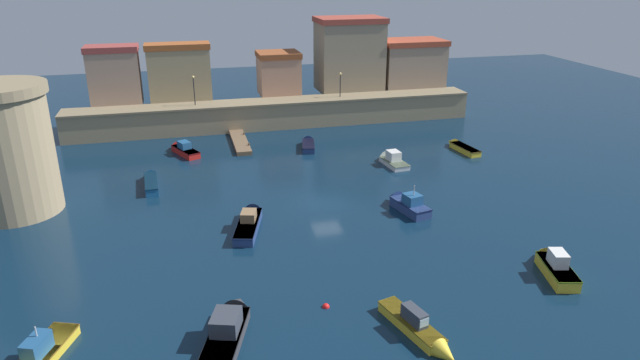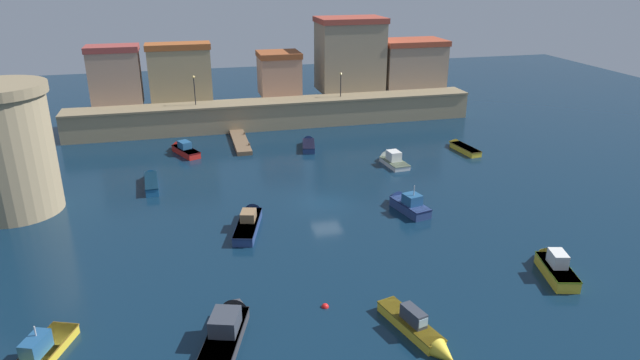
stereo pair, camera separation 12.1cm
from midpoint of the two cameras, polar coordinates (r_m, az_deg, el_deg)
The scene contains 18 objects.
ground_plane at distance 48.80m, azimuth 0.64°, elevation -2.31°, with size 138.51×138.51×0.00m, color #0C2338.
quay_wall at distance 71.40m, azimuth -4.50°, elevation 6.76°, with size 50.64×4.04×3.39m.
old_town_backdrop at distance 75.56m, azimuth -1.10°, elevation 11.77°, with size 46.40×6.11×9.62m.
fortress_tower at distance 51.84m, azimuth -29.29°, elevation 2.71°, with size 7.72×7.72×10.72m.
pier_dock at distance 65.17m, azimuth -8.17°, elevation 3.84°, with size 1.67×8.73×0.70m.
quay_lamp_0 at distance 69.57m, azimuth -12.75°, elevation 9.33°, with size 0.32×0.32×3.53m.
quay_lamp_1 at distance 72.38m, azimuth 2.02°, elevation 10.06°, with size 0.32×0.32×3.07m.
moored_boat_0 at distance 32.73m, azimuth 10.01°, elevation -14.77°, with size 2.71×6.27×1.74m.
moored_boat_1 at distance 47.85m, azimuth 8.67°, elevation -2.33°, with size 2.58×5.18×2.83m.
moored_boat_2 at distance 41.19m, azimuth 22.54°, elevation -7.92°, with size 2.73×5.39×2.08m.
moored_boat_3 at distance 44.87m, azimuth -7.21°, elevation -4.05°, with size 3.32×7.12×1.80m.
moored_boat_4 at distance 58.68m, azimuth 7.14°, elevation 2.11°, with size 2.14×4.84×2.03m.
moored_boat_6 at distance 64.39m, azimuth 14.04°, elevation 3.29°, with size 1.84×5.55×1.18m.
moored_boat_7 at distance 54.79m, azimuth -16.84°, elevation -0.08°, with size 1.42×6.14×1.06m.
moored_boat_8 at distance 32.78m, azimuth -9.36°, elevation -14.48°, with size 3.82×7.15×2.15m.
moored_boat_9 at distance 63.47m, azimuth -1.26°, elevation 3.69°, with size 2.28×5.07×1.23m.
moored_boat_10 at distance 63.11m, azimuth -13.83°, elevation 3.08°, with size 3.48×5.58×1.73m.
mooring_buoy_0 at distance 34.88m, azimuth 0.50°, elevation -12.76°, with size 0.45×0.45×0.45m, color red.
Camera 1 is at (-11.54, -43.21, 19.53)m, focal length 31.52 mm.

